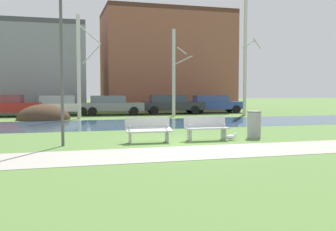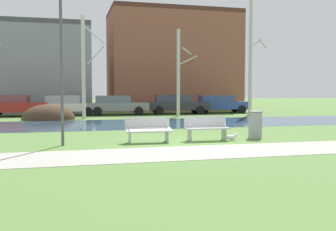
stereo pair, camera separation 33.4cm
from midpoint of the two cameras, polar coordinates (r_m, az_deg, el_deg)
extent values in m
plane|color=#517538|center=(22.85, -5.90, -0.86)|extent=(120.00, 120.00, 0.00)
cube|color=#9E998E|center=(11.40, 4.37, -5.41)|extent=(60.00, 2.46, 0.01)
cube|color=#33516B|center=(21.11, -5.08, -1.22)|extent=(80.00, 6.51, 0.01)
ellipsoid|color=#423021|center=(25.22, -18.34, -0.60)|extent=(3.26, 2.66, 1.93)
cube|color=#B2B5B7|center=(13.33, -3.56, -2.15)|extent=(1.61, 0.52, 0.15)
cube|color=#B2B5B7|center=(13.59, -3.78, -1.11)|extent=(1.60, 0.13, 0.40)
cube|color=#B2B5B7|center=(13.31, -6.38, -3.15)|extent=(0.05, 0.43, 0.45)
cube|color=#B2B5B7|center=(13.55, -0.87, -3.01)|extent=(0.05, 0.43, 0.45)
cylinder|color=#B2B5B7|center=(13.23, -6.37, -1.60)|extent=(0.05, 0.28, 0.04)
cylinder|color=#B2B5B7|center=(13.47, -0.83, -1.49)|extent=(0.05, 0.28, 0.04)
cube|color=#B2B5B7|center=(13.95, 5.17, -1.90)|extent=(1.61, 0.52, 0.05)
cube|color=#B2B5B7|center=(14.19, 4.80, -0.91)|extent=(1.60, 0.13, 0.40)
cube|color=#B2B5B7|center=(13.82, 2.51, -2.88)|extent=(0.05, 0.43, 0.45)
cube|color=#B2B5B7|center=(14.25, 7.58, -2.71)|extent=(0.05, 0.43, 0.45)
cylinder|color=#B2B5B7|center=(13.75, 2.56, -1.39)|extent=(0.05, 0.28, 0.04)
cylinder|color=#B2B5B7|center=(14.18, 7.65, -1.26)|extent=(0.05, 0.28, 0.04)
cylinder|color=gray|center=(15.04, 12.05, -1.31)|extent=(0.51, 0.51, 1.03)
torus|color=#545557|center=(15.00, 12.07, 0.53)|extent=(0.54, 0.54, 0.04)
ellipsoid|color=white|center=(14.16, 8.62, -3.19)|extent=(0.39, 0.17, 0.17)
sphere|color=white|center=(14.22, 9.27, -2.81)|extent=(0.12, 0.12, 0.12)
cone|color=gold|center=(14.25, 9.51, -2.80)|extent=(0.07, 0.04, 0.04)
cylinder|color=gold|center=(14.14, 8.75, -3.48)|extent=(0.01, 0.01, 0.10)
cylinder|color=gold|center=(14.21, 8.63, -3.45)|extent=(0.01, 0.01, 0.10)
cylinder|color=#4C4C51|center=(13.00, -16.21, 6.12)|extent=(0.10, 0.10, 4.78)
cylinder|color=beige|center=(25.22, -13.50, 7.00)|extent=(0.24, 0.24, 6.61)
cylinder|color=beige|center=(25.91, -11.71, 8.83)|extent=(1.07, 1.50, 1.15)
cylinder|color=beige|center=(24.73, -11.82, 11.62)|extent=(1.42, 1.38, 0.93)
cylinder|color=beige|center=(26.77, 0.50, 6.31)|extent=(0.23, 0.23, 6.05)
cylinder|color=beige|center=(27.56, 1.76, 8.11)|extent=(1.10, 1.55, 0.67)
cylinder|color=beige|center=(26.57, 1.73, 9.58)|extent=(0.97, 0.95, 0.43)
cylinder|color=beige|center=(29.43, 11.07, 9.21)|extent=(0.25, 0.25, 9.33)
cylinder|color=beige|center=(30.06, 11.68, 10.36)|extent=(0.74, 1.02, 0.63)
cylinder|color=beige|center=(29.22, 12.76, 10.38)|extent=(1.29, 1.26, 0.64)
cube|color=maroon|center=(29.00, -22.79, 1.13)|extent=(4.48, 2.22, 0.66)
cube|color=brown|center=(29.06, -23.49, 2.29)|extent=(2.57, 1.82, 0.53)
cylinder|color=black|center=(29.63, -19.69, 0.60)|extent=(0.66, 0.28, 0.64)
cylinder|color=black|center=(27.84, -20.31, 0.41)|extent=(0.66, 0.28, 0.64)
cube|color=silver|center=(29.20, -15.62, 1.21)|extent=(4.53, 2.24, 0.57)
cube|color=#949AAC|center=(29.22, -16.32, 2.31)|extent=(2.59, 1.83, 0.57)
cylinder|color=black|center=(30.02, -12.71, 0.77)|extent=(0.66, 0.28, 0.64)
cylinder|color=black|center=(28.20, -12.87, 0.58)|extent=(0.66, 0.28, 0.64)
cylinder|color=black|center=(30.29, -18.16, 0.70)|extent=(0.66, 0.28, 0.64)
cylinder|color=black|center=(28.49, -18.67, 0.51)|extent=(0.66, 0.28, 0.64)
cube|color=slate|center=(29.00, -8.50, 1.31)|extent=(4.69, 2.27, 0.60)
cube|color=slate|center=(28.97, -9.23, 2.41)|extent=(2.68, 1.86, 0.53)
cylinder|color=black|center=(30.01, -5.70, 0.84)|extent=(0.66, 0.28, 0.64)
cylinder|color=black|center=(28.18, -5.40, 0.66)|extent=(0.66, 0.28, 0.64)
cylinder|color=black|center=(29.93, -11.41, 0.78)|extent=(0.66, 0.28, 0.64)
cylinder|color=black|center=(28.09, -11.49, 0.59)|extent=(0.66, 0.28, 0.64)
cube|color=#282B30|center=(30.03, 0.37, 1.45)|extent=(4.95, 2.31, 0.62)
cube|color=#2F3648|center=(29.95, -0.35, 2.56)|extent=(2.83, 1.88, 0.55)
cylinder|color=black|center=(31.27, 2.91, 0.97)|extent=(0.66, 0.28, 0.64)
cylinder|color=black|center=(29.47, 3.72, 0.80)|extent=(0.66, 0.28, 0.64)
cylinder|color=black|center=(30.71, -2.85, 0.92)|extent=(0.66, 0.28, 0.64)
cylinder|color=black|center=(28.88, -2.38, 0.74)|extent=(0.66, 0.28, 0.64)
cube|color=#2D4793|center=(31.52, 6.67, 1.53)|extent=(4.81, 2.23, 0.62)
cube|color=#32457F|center=(31.39, 6.03, 2.54)|extent=(2.75, 1.82, 0.50)
cylinder|color=black|center=(32.85, 8.78, 1.06)|extent=(0.66, 0.28, 0.64)
cylinder|color=black|center=(31.17, 9.85, 0.91)|extent=(0.66, 0.28, 0.64)
cylinder|color=black|center=(31.99, 3.56, 1.03)|extent=(0.66, 0.28, 0.64)
cylinder|color=black|center=(30.25, 4.36, 0.87)|extent=(0.66, 0.28, 0.64)
cube|color=gray|center=(36.00, -22.10, 6.20)|extent=(11.67, 7.88, 7.10)
cube|color=#48484B|center=(36.37, -22.25, 12.11)|extent=(11.67, 7.88, 0.40)
cube|color=brown|center=(37.58, -0.52, 7.75)|extent=(12.03, 7.03, 8.93)
cube|color=#4E2C21|center=(38.19, -0.52, 14.75)|extent=(12.03, 7.03, 0.40)
camera|label=1|loc=(0.17, -90.70, -0.05)|focal=41.06mm
camera|label=2|loc=(0.17, 89.30, 0.05)|focal=41.06mm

